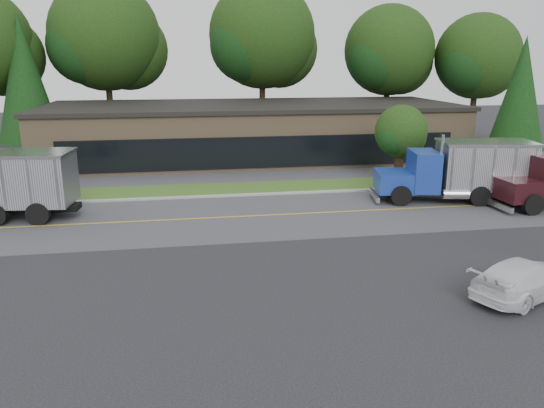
# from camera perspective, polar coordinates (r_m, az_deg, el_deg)

# --- Properties ---
(ground) EXTENTS (140.00, 140.00, 0.00)m
(ground) POSITION_cam_1_polar(r_m,az_deg,el_deg) (18.61, 2.31, -9.09)
(ground) COLOR #333338
(ground) RESTS_ON ground
(road) EXTENTS (60.00, 8.00, 0.02)m
(road) POSITION_cam_1_polar(r_m,az_deg,el_deg) (26.94, -1.58, -1.30)
(road) COLOR #5C5C61
(road) RESTS_ON ground
(center_line) EXTENTS (60.00, 0.12, 0.01)m
(center_line) POSITION_cam_1_polar(r_m,az_deg,el_deg) (26.94, -1.58, -1.30)
(center_line) COLOR gold
(center_line) RESTS_ON ground
(curb) EXTENTS (60.00, 0.30, 0.12)m
(curb) POSITION_cam_1_polar(r_m,az_deg,el_deg) (30.96, -2.66, 0.88)
(curb) COLOR #9E9E99
(curb) RESTS_ON ground
(grass_verge) EXTENTS (60.00, 3.40, 0.03)m
(grass_verge) POSITION_cam_1_polar(r_m,az_deg,el_deg) (32.69, -3.04, 1.66)
(grass_verge) COLOR #3B6121
(grass_verge) RESTS_ON ground
(far_parking) EXTENTS (60.00, 7.00, 0.02)m
(far_parking) POSITION_cam_1_polar(r_m,az_deg,el_deg) (37.55, -3.91, 3.42)
(far_parking) COLOR #5C5C61
(far_parking) RESTS_ON ground
(strip_mall) EXTENTS (32.00, 12.00, 4.00)m
(strip_mall) POSITION_cam_1_polar(r_m,az_deg,el_deg) (43.32, -2.10, 7.71)
(strip_mall) COLOR #8B7255
(strip_mall) RESTS_ON ground
(tree_far_b) EXTENTS (10.20, 9.60, 14.54)m
(tree_far_b) POSITION_cam_1_polar(r_m,az_deg,el_deg) (51.13, -17.31, 16.39)
(tree_far_b) COLOR #382619
(tree_far_b) RESTS_ON ground
(tree_far_c) EXTENTS (10.34, 9.74, 14.76)m
(tree_far_c) POSITION_cam_1_polar(r_m,az_deg,el_deg) (51.32, -0.92, 17.19)
(tree_far_c) COLOR #382619
(tree_far_c) RESTS_ON ground
(tree_far_d) EXTENTS (8.94, 8.42, 12.76)m
(tree_far_d) POSITION_cam_1_polar(r_m,az_deg,el_deg) (53.45, 12.55, 15.39)
(tree_far_d) COLOR #382619
(tree_far_d) RESTS_ON ground
(tree_far_e) EXTENTS (8.36, 7.87, 11.93)m
(tree_far_e) POSITION_cam_1_polar(r_m,az_deg,el_deg) (55.13, 21.29, 14.18)
(tree_far_e) COLOR #382619
(tree_far_e) RESTS_ON ground
(evergreen_left) EXTENTS (4.96, 4.96, 11.28)m
(evergreen_left) POSITION_cam_1_polar(r_m,az_deg,el_deg) (48.25, -25.06, 12.10)
(evergreen_left) COLOR #382619
(evergreen_left) RESTS_ON ground
(evergreen_right) EXTENTS (4.10, 4.10, 9.33)m
(evergreen_right) POSITION_cam_1_polar(r_m,az_deg,el_deg) (41.91, 25.12, 10.35)
(evergreen_right) COLOR #382619
(evergreen_right) RESTS_ON ground
(tree_verge) EXTENTS (3.50, 3.29, 4.99)m
(tree_verge) POSITION_cam_1_polar(r_m,az_deg,el_deg) (34.71, 13.74, 7.35)
(tree_verge) COLOR #382619
(tree_verge) RESTS_ON ground
(dump_truck_blue) EXTENTS (8.74, 3.99, 3.36)m
(dump_truck_blue) POSITION_cam_1_polar(r_m,az_deg,el_deg) (31.30, 19.85, 3.54)
(dump_truck_blue) COLOR black
(dump_truck_blue) RESTS_ON ground
(rally_car) EXTENTS (4.72, 3.43, 1.27)m
(rally_car) POSITION_cam_1_polar(r_m,az_deg,el_deg) (19.71, 25.58, -7.23)
(rally_car) COLOR white
(rally_car) RESTS_ON ground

